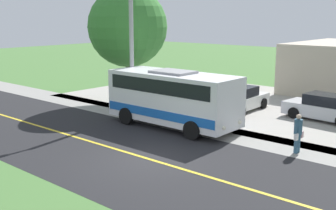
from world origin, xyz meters
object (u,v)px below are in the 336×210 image
object	(u,v)px
shuttle_bus_front	(173,96)
pedestrian_with_bags	(298,132)
street_light_pole	(130,43)
parked_car_far	(326,108)
tree_curbside	(128,27)
parked_car_near	(240,99)

from	to	relation	value
shuttle_bus_front	pedestrian_with_bags	size ratio (longest dim) A/B	4.33
pedestrian_with_bags	street_light_pole	world-z (taller)	street_light_pole
street_light_pole	parked_car_far	xyz separation A→B (m)	(-6.25, 8.97, -3.51)
pedestrian_with_bags	tree_curbside	world-z (taller)	tree_curbside
pedestrian_with_bags	tree_curbside	size ratio (longest dim) A/B	0.22
parked_car_near	tree_curbside	bearing A→B (deg)	-67.92
street_light_pole	parked_car_far	bearing A→B (deg)	124.85
shuttle_bus_front	parked_car_near	world-z (taller)	shuttle_bus_front
parked_car_far	tree_curbside	distance (m)	13.05
shuttle_bus_front	pedestrian_with_bags	bearing A→B (deg)	91.29
parked_car_near	tree_curbside	distance (m)	8.52
shuttle_bus_front	street_light_pole	distance (m)	4.31
shuttle_bus_front	tree_curbside	world-z (taller)	tree_curbside
shuttle_bus_front	street_light_pole	bearing A→B (deg)	-95.30
street_light_pole	tree_curbside	bearing A→B (deg)	-132.21
tree_curbside	pedestrian_with_bags	bearing A→B (deg)	78.25
shuttle_bus_front	pedestrian_with_bags	xyz separation A→B (m)	(-0.15, 6.73, -0.72)
shuttle_bus_front	parked_car_near	size ratio (longest dim) A/B	1.63
parked_car_far	tree_curbside	size ratio (longest dim) A/B	0.60
street_light_pole	tree_curbside	world-z (taller)	street_light_pole
pedestrian_with_bags	parked_car_near	xyz separation A→B (m)	(-5.47, -6.13, -0.21)
pedestrian_with_bags	street_light_pole	xyz separation A→B (m)	(-0.17, -10.17, 3.30)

